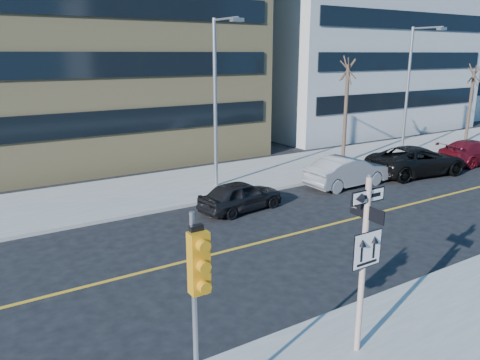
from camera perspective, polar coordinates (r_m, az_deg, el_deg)
ground at (r=13.09m, az=5.85°, el=-15.03°), size 120.00×120.00×0.00m
far_sidewalk at (r=33.25m, az=17.74°, el=3.19°), size 66.00×6.00×0.15m
road_centerline at (r=23.91m, az=22.91°, el=-1.98°), size 40.00×0.14×0.01m
sign_pole at (r=10.35m, az=14.89°, el=-8.90°), size 0.92×0.92×4.06m
traffic_signal at (r=7.75m, az=-5.12°, el=-12.07°), size 0.32×0.45×4.00m
parked_car_a at (r=20.08m, az=0.10°, el=-1.92°), size 2.06×4.06×1.32m
parked_car_b at (r=24.37m, az=12.98°, el=1.03°), size 1.69×4.70×1.54m
parked_car_c at (r=27.86m, az=20.77°, el=2.23°), size 3.43×6.07×1.60m
parked_car_d at (r=32.01m, az=26.62°, el=3.06°), size 2.33×5.17×1.47m
streetlight_a at (r=22.58m, az=-2.75°, el=10.56°), size 0.55×2.25×8.00m
streetlight_b at (r=31.88m, az=20.15°, el=11.02°), size 0.55×2.25×8.00m
street_tree_west at (r=28.45m, az=13.03°, el=12.70°), size 1.80×1.80×6.35m
street_tree_east at (r=38.92m, az=26.61°, el=11.24°), size 1.80×1.80×5.75m
building_brick at (r=35.11m, az=-18.11°, el=18.45°), size 18.00×18.00×18.00m
building_grey_mid at (r=45.22m, az=11.67°, el=16.07°), size 20.00×16.00×15.00m
building_grey_far at (r=63.23m, az=24.14°, el=15.22°), size 18.00×18.00×16.00m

